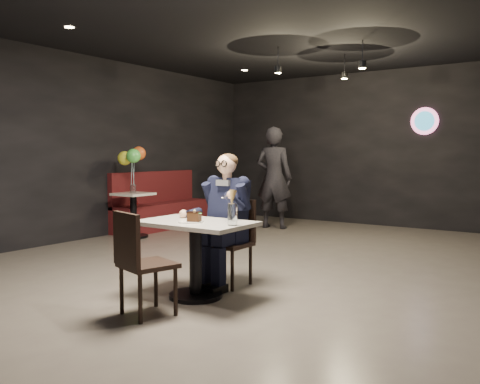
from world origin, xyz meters
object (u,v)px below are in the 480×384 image
Objects in this scene: chair_far at (228,243)px; booth_bench at (161,200)px; balloon_vase at (133,189)px; side_table at (134,217)px; main_table at (196,259)px; sundae_glass at (233,214)px; seated_man at (228,218)px; passerby at (274,178)px; chair_near at (148,263)px.

chair_far is 0.43× the size of booth_bench.
side_table is at bearing 0.00° from balloon_vase.
sundae_glass is at bearing -2.92° from main_table.
seated_man is 4.26m from passerby.
chair_far is 1.20m from chair_near.
side_table is (0.30, -1.00, -0.19)m from booth_bench.
balloon_vase is at bearing 154.41° from chair_near.
chair_far is 4.32m from booth_bench.
passerby reaches higher than seated_man.
main_table is at bearing -35.11° from balloon_vase.
seated_man reaches higher than balloon_vase.
chair_near is 5.14m from booth_bench.
side_table is at bearing 152.23° from seated_man.
side_table is at bearing 152.23° from chair_far.
passerby is (1.40, 2.25, 0.13)m from balloon_vase.
booth_bench is 1.12× the size of passerby.
booth_bench is at bearing 106.70° from side_table.
seated_man is at bearing 106.74° from chair_near.
sundae_glass is 1.43× the size of balloon_vase.
sundae_glass is at bearing -31.78° from side_table.
main_table is at bearing 100.86° from passerby.
side_table is at bearing 148.22° from sundae_glass.
seated_man reaches higher than sundae_glass.
chair_near is at bearing 98.36° from passerby.
passerby is (-1.72, 3.89, 0.23)m from seated_man.
chair_near is at bearing -90.00° from chair_far.
booth_bench is 2.15m from passerby.
seated_man is (0.00, 1.20, 0.26)m from chair_near.
chair_far is 4.28m from passerby.
sundae_glass reaches higher than chair_far.
chair_far reaches higher than balloon_vase.
seated_man is 7.21× the size of sundae_glass.
chair_near is at bearing -90.00° from seated_man.
main_table is 3.84m from balloon_vase.
side_table is 4.88× the size of balloon_vase.
passerby reaches higher than sundae_glass.
chair_near is 4.23m from balloon_vase.
main_table is 4.79m from passerby.
passerby is at bearing 58.06° from side_table.
chair_far is 1.00× the size of chair_near.
chair_far and chair_near have the same top height.
sundae_glass is 0.10× the size of passerby.
sundae_glass is at bearing -51.42° from chair_far.
seated_man is at bearing 103.54° from passerby.
passerby is at bearing 125.40° from chair_near.
chair_far is at bearing 0.00° from seated_man.
chair_far is 0.64× the size of seated_man.
passerby is at bearing 111.15° from main_table.
main_table is at bearing 106.74° from chair_near.
chair_near is at bearing -42.34° from balloon_vase.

